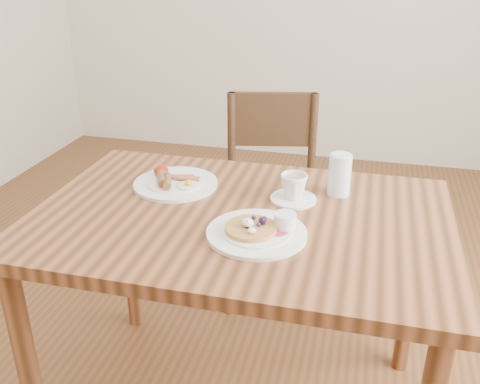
{
  "coord_description": "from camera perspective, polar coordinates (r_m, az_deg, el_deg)",
  "views": [
    {
      "loc": [
        0.34,
        -1.33,
        1.45
      ],
      "look_at": [
        0.0,
        0.0,
        0.82
      ],
      "focal_mm": 40.0,
      "sensor_mm": 36.0,
      "label": 1
    }
  ],
  "objects": [
    {
      "name": "breakfast_plate",
      "position": [
        1.73,
        -7.02,
        1.04
      ],
      "size": [
        0.27,
        0.27,
        0.04
      ],
      "color": "white",
      "rests_on": "dining_table"
    },
    {
      "name": "teacup_saucer",
      "position": [
        1.62,
        5.75,
        0.33
      ],
      "size": [
        0.14,
        0.14,
        0.08
      ],
      "color": "white",
      "rests_on": "dining_table"
    },
    {
      "name": "chair_far",
      "position": [
        2.34,
        3.35,
        0.49
      ],
      "size": [
        0.5,
        0.5,
        0.88
      ],
      "rotation": [
        0.0,
        0.0,
        3.35
      ],
      "color": "#3C2915",
      "rests_on": "ground"
    },
    {
      "name": "water_glass",
      "position": [
        1.67,
        10.57,
        1.83
      ],
      "size": [
        0.07,
        0.07,
        0.13
      ],
      "primitive_type": "cylinder",
      "color": "silver",
      "rests_on": "dining_table"
    },
    {
      "name": "pancake_plate",
      "position": [
        1.43,
        2.02,
        -4.12
      ],
      "size": [
        0.27,
        0.27,
        0.06
      ],
      "color": "white",
      "rests_on": "dining_table"
    },
    {
      "name": "dining_table",
      "position": [
        1.59,
        0.0,
        -5.54
      ],
      "size": [
        1.2,
        0.8,
        0.75
      ],
      "color": "brown",
      "rests_on": "ground"
    }
  ]
}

